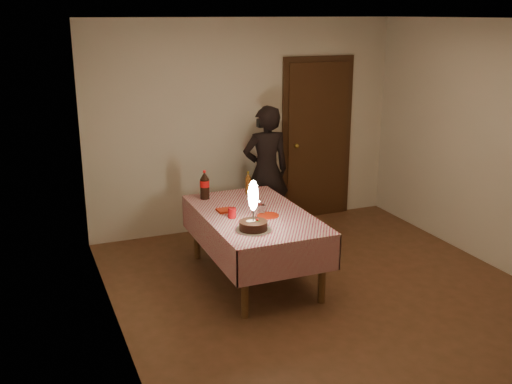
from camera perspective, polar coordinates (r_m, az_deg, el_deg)
ground at (r=5.97m, az=7.03°, el=-9.79°), size 4.00×4.50×0.01m
room_shell at (r=5.52m, az=7.56°, el=6.18°), size 4.04×4.54×2.62m
dining_table at (r=6.06m, az=-0.18°, el=-2.88°), size 1.02×1.72×0.71m
birthday_cake at (r=5.52m, az=-0.26°, el=-2.44°), size 0.33×0.33×0.48m
red_plate at (r=5.94m, az=1.16°, el=-2.25°), size 0.22×0.22×0.01m
red_cup at (r=5.88m, az=-2.29°, el=-2.00°), size 0.08×0.08×0.10m
clear_cup at (r=6.00m, az=0.57°, el=-1.64°), size 0.07×0.07×0.09m
napkin_stack at (r=6.08m, az=-2.98°, el=-1.76°), size 0.15×0.15×0.02m
cola_bottle at (r=6.47m, az=-4.91°, el=0.66°), size 0.10×0.10×0.32m
amber_bottle_right at (r=6.63m, az=-0.75°, el=0.83°), size 0.06×0.06×0.25m
photographer at (r=7.29m, az=0.97°, el=2.05°), size 0.61×0.46×1.60m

